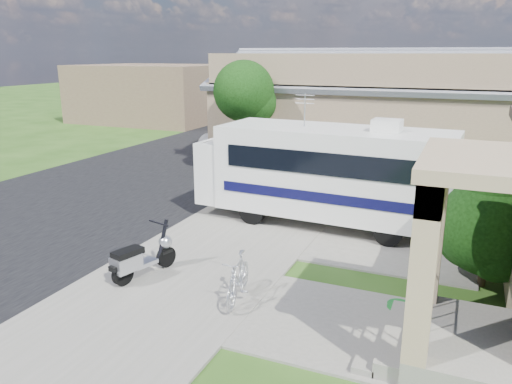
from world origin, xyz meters
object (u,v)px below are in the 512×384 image
at_px(motorhome, 325,171).
at_px(shrub, 492,222).
at_px(bicycle, 238,281).
at_px(scooter, 140,258).
at_px(garden_hose, 399,310).
at_px(pickup_truck, 240,137).
at_px(van, 281,119).

relative_size(motorhome, shrub, 2.62).
bearing_deg(bicycle, motorhome, 77.57).
height_order(motorhome, scooter, motorhome).
bearing_deg(motorhome, shrub, -27.61).
distance_m(shrub, garden_hose, 2.87).
bearing_deg(scooter, garden_hose, 22.16).
bearing_deg(scooter, shrub, 36.52).
xyz_separation_m(motorhome, shrub, (4.30, -2.51, -0.16)).
relative_size(pickup_truck, van, 0.93).
bearing_deg(bicycle, scooter, 167.80).
height_order(shrub, garden_hose, shrub).
height_order(motorhome, van, motorhome).
xyz_separation_m(shrub, garden_hose, (-1.52, -2.04, -1.33)).
relative_size(bicycle, van, 0.26).
bearing_deg(shrub, van, 122.22).
xyz_separation_m(scooter, van, (-4.44, 20.75, 0.36)).
xyz_separation_m(pickup_truck, van, (-0.21, 6.52, 0.10)).
bearing_deg(pickup_truck, scooter, 99.74).
relative_size(shrub, bicycle, 1.77).
distance_m(shrub, van, 21.36).
height_order(shrub, scooter, shrub).
distance_m(shrub, bicycle, 5.41).
bearing_deg(motorhome, garden_hose, -55.92).
height_order(motorhome, garden_hose, motorhome).
distance_m(bicycle, van, 21.95).
bearing_deg(scooter, motorhome, 78.42).
height_order(scooter, pickup_truck, pickup_truck).
bearing_deg(van, shrub, -60.87).
bearing_deg(scooter, pickup_truck, 121.93).
bearing_deg(scooter, van, 117.43).
bearing_deg(motorhome, van, 117.17).
bearing_deg(shrub, pickup_truck, 134.08).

